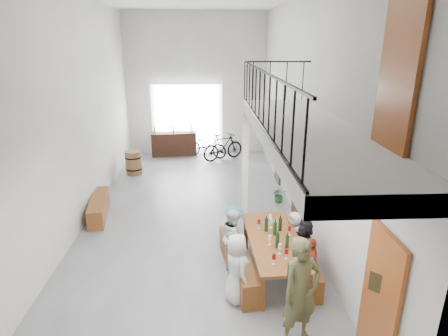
{
  "coord_description": "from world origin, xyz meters",
  "views": [
    {
      "loc": [
        0.39,
        -9.01,
        4.43
      ],
      "look_at": [
        0.79,
        -0.5,
        1.51
      ],
      "focal_mm": 30.0,
      "sensor_mm": 36.0,
      "label": 1
    }
  ],
  "objects_px": {
    "bench_inner": "(238,263)",
    "host_standing": "(301,292)",
    "oak_barrel": "(134,163)",
    "serving_counter": "(174,144)",
    "bicycle_near": "(206,145)",
    "side_bench": "(99,207)",
    "tasting_table": "(274,243)"
  },
  "relations": [
    {
      "from": "tasting_table",
      "to": "serving_counter",
      "type": "bearing_deg",
      "value": 105.36
    },
    {
      "from": "bench_inner",
      "to": "oak_barrel",
      "type": "xyz_separation_m",
      "value": [
        -3.13,
        6.07,
        0.16
      ]
    },
    {
      "from": "side_bench",
      "to": "oak_barrel",
      "type": "distance_m",
      "value": 3.3
    },
    {
      "from": "tasting_table",
      "to": "oak_barrel",
      "type": "bearing_deg",
      "value": 120.07
    },
    {
      "from": "oak_barrel",
      "to": "serving_counter",
      "type": "distance_m",
      "value": 2.54
    },
    {
      "from": "oak_barrel",
      "to": "host_standing",
      "type": "relative_size",
      "value": 0.47
    },
    {
      "from": "host_standing",
      "to": "oak_barrel",
      "type": "bearing_deg",
      "value": 92.79
    },
    {
      "from": "serving_counter",
      "to": "bicycle_near",
      "type": "relative_size",
      "value": 1.0
    },
    {
      "from": "bicycle_near",
      "to": "host_standing",
      "type": "bearing_deg",
      "value": -142.86
    },
    {
      "from": "oak_barrel",
      "to": "serving_counter",
      "type": "bearing_deg",
      "value": 61.39
    },
    {
      "from": "side_bench",
      "to": "bicycle_near",
      "type": "bearing_deg",
      "value": 61.42
    },
    {
      "from": "bench_inner",
      "to": "bicycle_near",
      "type": "distance_m",
      "value": 8.06
    },
    {
      "from": "bench_inner",
      "to": "side_bench",
      "type": "relative_size",
      "value": 1.26
    },
    {
      "from": "oak_barrel",
      "to": "bench_inner",
      "type": "bearing_deg",
      "value": -62.71
    },
    {
      "from": "side_bench",
      "to": "serving_counter",
      "type": "bearing_deg",
      "value": 74.26
    },
    {
      "from": "tasting_table",
      "to": "host_standing",
      "type": "bearing_deg",
      "value": -89.43
    },
    {
      "from": "bench_inner",
      "to": "bicycle_near",
      "type": "relative_size",
      "value": 1.27
    },
    {
      "from": "host_standing",
      "to": "bicycle_near",
      "type": "relative_size",
      "value": 1.0
    },
    {
      "from": "bench_inner",
      "to": "oak_barrel",
      "type": "height_order",
      "value": "oak_barrel"
    },
    {
      "from": "bench_inner",
      "to": "side_bench",
      "type": "bearing_deg",
      "value": 133.19
    },
    {
      "from": "tasting_table",
      "to": "side_bench",
      "type": "xyz_separation_m",
      "value": [
        -4.17,
        2.82,
        -0.46
      ]
    },
    {
      "from": "side_bench",
      "to": "serving_counter",
      "type": "height_order",
      "value": "serving_counter"
    },
    {
      "from": "side_bench",
      "to": "host_standing",
      "type": "relative_size",
      "value": 1.0
    },
    {
      "from": "bench_inner",
      "to": "host_standing",
      "type": "height_order",
      "value": "host_standing"
    },
    {
      "from": "serving_counter",
      "to": "bench_inner",
      "type": "bearing_deg",
      "value": -82.64
    },
    {
      "from": "bench_inner",
      "to": "host_standing",
      "type": "bearing_deg",
      "value": -74.18
    },
    {
      "from": "tasting_table",
      "to": "oak_barrel",
      "type": "relative_size",
      "value": 2.92
    },
    {
      "from": "bench_inner",
      "to": "side_bench",
      "type": "xyz_separation_m",
      "value": [
        -3.47,
        2.79,
        -0.01
      ]
    },
    {
      "from": "tasting_table",
      "to": "bench_inner",
      "type": "bearing_deg",
      "value": 176.14
    },
    {
      "from": "side_bench",
      "to": "serving_counter",
      "type": "xyz_separation_m",
      "value": [
        1.55,
        5.51,
        0.22
      ]
    },
    {
      "from": "oak_barrel",
      "to": "bicycle_near",
      "type": "height_order",
      "value": "bicycle_near"
    },
    {
      "from": "tasting_table",
      "to": "host_standing",
      "type": "height_order",
      "value": "host_standing"
    }
  ]
}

